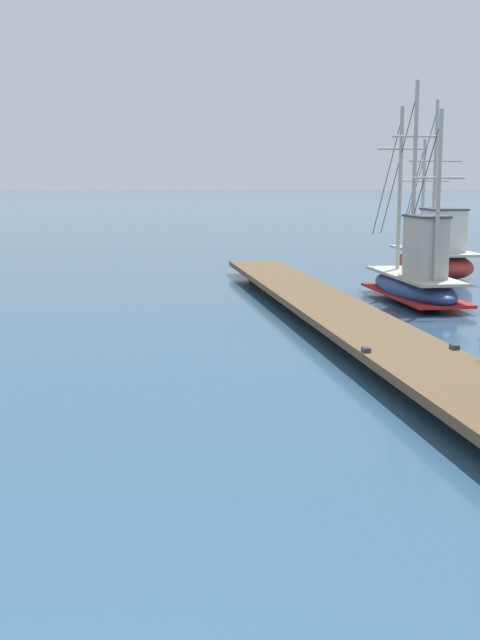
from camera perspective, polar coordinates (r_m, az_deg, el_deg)
The scene contains 3 objects.
floating_dock at distance 19.13m, azimuth 6.78°, elevation 0.43°, with size 2.69×23.07×0.53m.
fishing_boat_1 at distance 23.49m, azimuth 11.85°, elevation 2.83°, with size 1.70×6.36×5.97m.
fishing_boat_4 at distance 29.31m, azimuth 13.11°, elevation 4.20°, with size 2.18×5.61×5.94m.
Camera 1 is at (0.66, -3.70, 3.43)m, focal length 47.18 mm.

